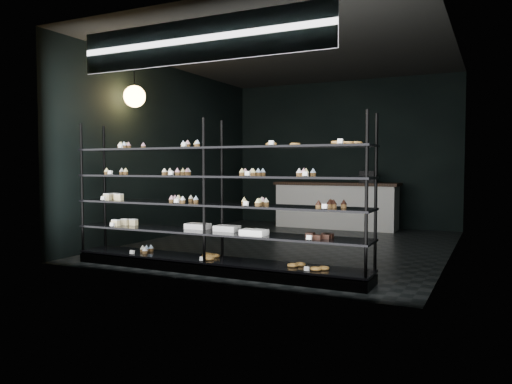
% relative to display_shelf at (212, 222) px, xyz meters
% --- Properties ---
extents(room, '(5.01, 6.01, 3.20)m').
position_rel_display_shelf_xyz_m(room, '(0.11, 2.45, 0.97)').
color(room, black).
rests_on(room, ground).
extents(display_shelf, '(4.00, 0.50, 1.91)m').
position_rel_display_shelf_xyz_m(display_shelf, '(0.00, 0.00, 0.00)').
color(display_shelf, black).
rests_on(display_shelf, room).
extents(signage, '(3.30, 0.05, 0.50)m').
position_rel_display_shelf_xyz_m(signage, '(0.11, -0.48, 2.12)').
color(signage, '#0C1F3E').
rests_on(signage, room).
extents(pendant_lamp, '(0.35, 0.35, 0.90)m').
position_rel_display_shelf_xyz_m(pendant_lamp, '(-2.09, 1.09, 1.82)').
color(pendant_lamp, black).
rests_on(pendant_lamp, room).
extents(service_counter, '(2.64, 0.65, 1.23)m').
position_rel_display_shelf_xyz_m(service_counter, '(0.13, 4.95, -0.13)').
color(service_counter, silver).
rests_on(service_counter, room).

